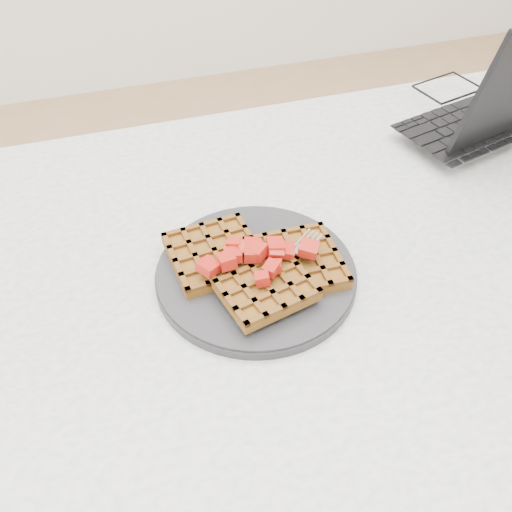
# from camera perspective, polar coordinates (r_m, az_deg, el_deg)

# --- Properties ---
(ground) EXTENTS (4.00, 4.00, 0.00)m
(ground) POSITION_cam_1_polar(r_m,az_deg,el_deg) (1.40, 3.51, -22.68)
(ground) COLOR tan
(ground) RESTS_ON ground
(table) EXTENTS (1.20, 0.80, 0.75)m
(table) POSITION_cam_1_polar(r_m,az_deg,el_deg) (0.85, 5.37, -5.77)
(table) COLOR silver
(table) RESTS_ON ground
(plate) EXTENTS (0.26, 0.26, 0.02)m
(plate) POSITION_cam_1_polar(r_m,az_deg,el_deg) (0.73, 0.00, -1.79)
(plate) COLOR #242426
(plate) RESTS_ON table
(waffles) EXTENTS (0.21, 0.20, 0.03)m
(waffles) POSITION_cam_1_polar(r_m,az_deg,el_deg) (0.71, 0.10, -0.93)
(waffles) COLOR brown
(waffles) RESTS_ON plate
(strawberry_pile) EXTENTS (0.15, 0.15, 0.02)m
(strawberry_pile) POSITION_cam_1_polar(r_m,az_deg,el_deg) (0.70, 0.00, 0.82)
(strawberry_pile) COLOR #8D0500
(strawberry_pile) RESTS_ON waffles
(fork) EXTENTS (0.15, 0.13, 0.02)m
(fork) POSITION_cam_1_polar(r_m,az_deg,el_deg) (0.71, 3.07, -2.10)
(fork) COLOR silver
(fork) RESTS_ON plate
(laptop) EXTENTS (0.40, 0.33, 0.24)m
(laptop) POSITION_cam_1_polar(r_m,az_deg,el_deg) (1.09, 21.98, 14.10)
(laptop) COLOR black
(laptop) RESTS_ON table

